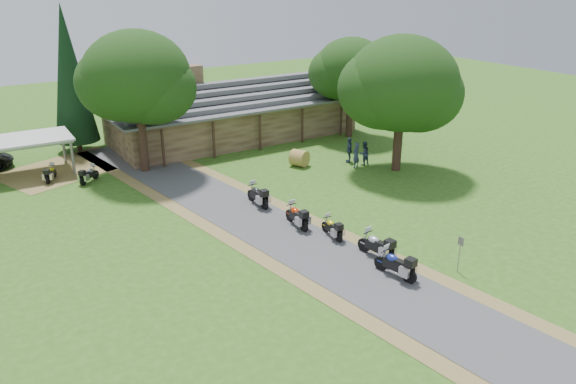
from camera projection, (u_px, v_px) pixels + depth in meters
ground at (355, 273)px, 26.35m from camera, size 120.00×120.00×0.00m
driveway at (299, 243)px, 29.25m from camera, size 51.95×51.95×0.00m
lodge at (233, 109)px, 47.33m from camera, size 21.40×9.40×4.90m
carport at (27, 156)px, 38.84m from camera, size 6.14×4.19×2.61m
motorcycle_row_a at (396, 263)px, 25.80m from camera, size 1.04×2.14×1.41m
motorcycle_row_b at (377, 245)px, 27.52m from camera, size 0.94×2.17×1.44m
motorcycle_row_c at (332, 227)px, 29.74m from camera, size 0.72×1.76×1.18m
motorcycle_row_d at (297, 215)px, 30.99m from camera, size 0.75×2.02×1.36m
motorcycle_row_e at (258, 194)px, 33.82m from camera, size 0.67×2.05×1.40m
motorcycle_carport_a at (51, 173)px, 37.85m from camera, size 1.27×1.72×1.14m
motorcycle_carport_b at (89, 174)px, 37.60m from camera, size 1.67×1.53×1.17m
person_a at (356, 153)px, 40.30m from camera, size 0.72×0.60×2.17m
person_b at (364, 151)px, 40.85m from camera, size 0.60×0.45×2.06m
person_c at (349, 148)px, 41.41m from camera, size 0.74×0.76×2.19m
hay_bale at (299, 158)px, 40.74m from camera, size 1.56×1.50×1.21m
sign_post at (459, 254)px, 26.15m from camera, size 0.33×0.05×1.81m
oak_lodge_left at (138, 96)px, 37.97m from camera, size 7.28×7.28×10.81m
oak_lodge_right at (351, 82)px, 46.72m from camera, size 6.07×6.07×9.30m
oak_driveway at (401, 101)px, 38.37m from camera, size 7.69×7.69×9.96m
cedar_near at (70, 80)px, 42.36m from camera, size 3.32×3.32×11.24m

